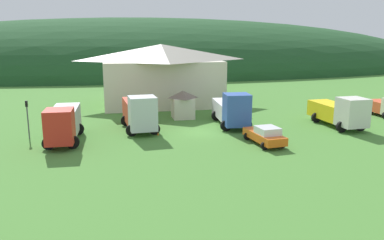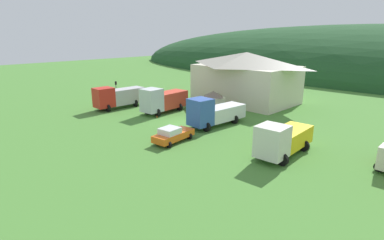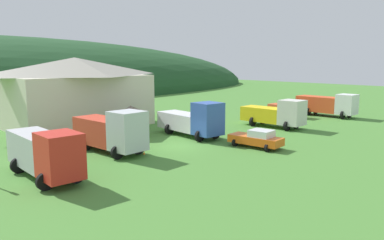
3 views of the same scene
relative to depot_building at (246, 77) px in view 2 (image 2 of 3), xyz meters
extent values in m
plane|color=#477F33|center=(1.69, -16.60, -4.20)|extent=(200.00, 200.00, 0.00)
ellipsoid|color=#1E4723|center=(1.69, 52.18, -4.20)|extent=(171.96, 60.00, 27.06)
cube|color=beige|center=(0.00, 0.00, -1.18)|extent=(15.35, 10.48, 6.03)
pyramid|color=gray|center=(0.00, 0.00, 2.89)|extent=(16.57, 11.31, 2.11)
cube|color=beige|center=(1.18, -9.55, -3.02)|extent=(2.40, 2.46, 2.35)
pyramid|color=#6B5B4C|center=(1.18, -9.55, -1.44)|extent=(2.59, 2.66, 0.82)
cube|color=red|center=(-11.14, -19.81, -2.22)|extent=(2.32, 2.66, 2.85)
cube|color=black|center=(-11.14, -19.94, -1.59)|extent=(1.26, 2.12, 0.91)
cube|color=#B2B2B7|center=(-11.05, -15.85, -2.50)|extent=(2.37, 5.35, 2.29)
cylinder|color=black|center=(-10.15, -19.83, -3.65)|extent=(1.10, 0.30, 1.10)
cylinder|color=black|center=(-12.12, -19.79, -3.65)|extent=(1.10, 0.30, 1.10)
cylinder|color=black|center=(-10.05, -15.08, -3.65)|extent=(1.10, 0.30, 1.10)
cylinder|color=black|center=(-12.02, -15.04, -3.65)|extent=(1.10, 0.30, 1.10)
cube|color=silver|center=(-3.96, -16.57, -2.05)|extent=(2.68, 2.61, 3.20)
cube|color=black|center=(-3.96, -16.69, -1.34)|extent=(1.48, 2.04, 1.02)
cube|color=red|center=(-4.25, -12.85, -2.51)|extent=(2.87, 5.21, 2.26)
cylinder|color=black|center=(-2.87, -16.49, -3.65)|extent=(1.10, 0.30, 1.10)
cylinder|color=black|center=(-5.06, -16.65, -3.65)|extent=(1.10, 0.30, 1.10)
cylinder|color=black|center=(-3.21, -12.02, -3.65)|extent=(1.10, 0.30, 1.10)
cylinder|color=black|center=(-5.40, -12.18, -3.65)|extent=(1.10, 0.30, 1.10)
cube|color=#3356AD|center=(5.33, -16.62, -2.06)|extent=(2.60, 2.54, 3.18)
cube|color=black|center=(5.32, -16.74, -1.36)|extent=(1.44, 1.99, 1.02)
cube|color=silver|center=(5.61, -12.59, -2.79)|extent=(2.84, 5.87, 1.71)
cylinder|color=black|center=(6.40, -16.70, -3.65)|extent=(1.10, 0.30, 1.10)
cylinder|color=black|center=(4.26, -16.55, -3.65)|extent=(1.10, 0.30, 1.10)
cylinder|color=black|center=(6.74, -11.81, -3.65)|extent=(1.10, 0.30, 1.10)
cylinder|color=black|center=(4.60, -11.66, -3.65)|extent=(1.10, 0.30, 1.10)
cube|color=silver|center=(16.38, -19.26, -2.24)|extent=(2.58, 2.57, 2.82)
cube|color=black|center=(16.39, -19.39, -1.62)|extent=(1.42, 2.03, 0.90)
cube|color=yellow|center=(16.19, -15.49, -2.80)|extent=(2.71, 5.22, 1.69)
cylinder|color=black|center=(17.46, -19.21, -3.65)|extent=(1.10, 0.30, 1.10)
cylinder|color=black|center=(15.30, -19.32, -3.65)|extent=(1.10, 0.30, 1.10)
cylinder|color=black|center=(17.24, -14.67, -3.65)|extent=(1.10, 0.30, 1.10)
cylinder|color=black|center=(15.08, -14.78, -3.65)|extent=(1.10, 0.30, 1.10)
cylinder|color=black|center=(23.76, -14.65, -3.80)|extent=(0.80, 0.30, 0.80)
cube|color=orange|center=(6.25, -21.73, -3.51)|extent=(2.42, 5.02, 0.70)
cube|color=silver|center=(6.31, -22.30, -2.85)|extent=(1.94, 2.12, 0.62)
cylinder|color=black|center=(7.25, -23.27, -3.86)|extent=(0.68, 0.24, 0.68)
cylinder|color=black|center=(5.62, -23.45, -3.86)|extent=(0.68, 0.24, 0.68)
cylinder|color=black|center=(6.87, -20.00, -3.86)|extent=(0.68, 0.24, 0.68)
cylinder|color=black|center=(5.24, -20.19, -3.86)|extent=(0.68, 0.24, 0.68)
cylinder|color=#4C4C51|center=(-14.41, -15.66, -2.69)|extent=(0.12, 0.12, 3.00)
cube|color=black|center=(-14.41, -15.66, -0.92)|extent=(0.20, 0.24, 0.55)
sphere|color=red|center=(-14.41, -15.53, -0.92)|extent=(0.14, 0.14, 0.14)
cone|color=orange|center=(-2.57, -16.83, -4.20)|extent=(0.36, 0.36, 0.62)
camera|label=1|loc=(-6.75, -53.43, 5.36)|focal=37.00mm
camera|label=2|loc=(29.10, -42.12, 6.84)|focal=28.66mm
camera|label=3|loc=(-20.61, -41.44, 3.54)|focal=34.76mm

